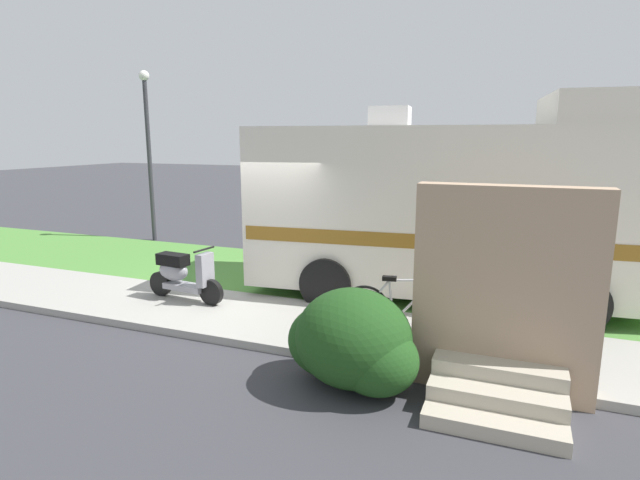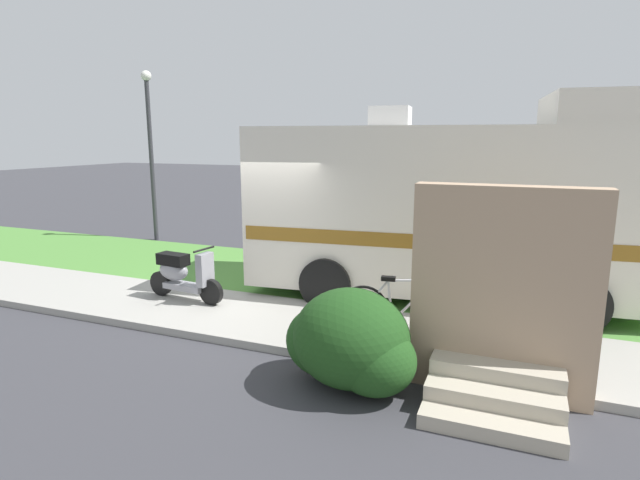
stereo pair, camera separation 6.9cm
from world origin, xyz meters
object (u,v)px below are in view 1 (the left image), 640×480
(motorhome_rv, at_px, (450,205))
(scooter, at_px, (182,274))
(bottle_green, at_px, (597,339))
(street_lamp_post, at_px, (148,141))
(bicycle, at_px, (402,309))

(motorhome_rv, distance_m, scooter, 4.89)
(bottle_green, distance_m, street_lamp_post, 11.90)
(bottle_green, height_order, street_lamp_post, street_lamp_post)
(scooter, xyz_separation_m, bottle_green, (6.47, 0.35, -0.34))
(motorhome_rv, bearing_deg, bicycle, -96.61)
(bicycle, relative_size, street_lamp_post, 0.37)
(motorhome_rv, xyz_separation_m, bottle_green, (2.27, -1.88, -1.48))
(scooter, height_order, street_lamp_post, street_lamp_post)
(bicycle, bearing_deg, street_lamp_post, 149.92)
(motorhome_rv, height_order, bottle_green, motorhome_rv)
(scooter, bearing_deg, bottle_green, 3.06)
(motorhome_rv, distance_m, bottle_green, 3.30)
(scooter, bearing_deg, street_lamp_post, 133.64)
(motorhome_rv, height_order, street_lamp_post, street_lamp_post)
(scooter, bearing_deg, motorhome_rv, 27.90)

